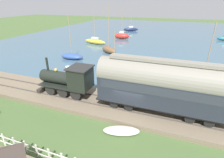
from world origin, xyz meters
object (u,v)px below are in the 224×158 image
(sailboat_navy, at_px, (131,29))
(beached_dinghy, at_px, (121,131))
(passenger_coach, at_px, (162,85))
(sailboat_white, at_px, (114,66))
(steam_locomotive, at_px, (69,79))
(sailboat_yellow, at_px, (95,41))
(rowboat_off_pier, at_px, (162,70))
(rowboat_near_shore, at_px, (159,79))
(rowboat_far_out, at_px, (70,68))
(sailboat_brown, at_px, (109,50))
(sailboat_gray, at_px, (202,83))
(sailboat_blue, at_px, (72,56))
(sailboat_red, at_px, (122,36))

(sailboat_navy, relative_size, beached_dinghy, 1.81)
(passenger_coach, height_order, sailboat_white, sailboat_white)
(steam_locomotive, xyz_separation_m, sailboat_yellow, (23.91, 8.60, -1.65))
(rowboat_off_pier, bearing_deg, steam_locomotive, 137.30)
(passenger_coach, height_order, rowboat_near_shore, passenger_coach)
(rowboat_far_out, bearing_deg, sailboat_yellow, 22.75)
(passenger_coach, bearing_deg, beached_dinghy, 142.95)
(sailboat_brown, bearing_deg, beached_dinghy, -121.94)
(passenger_coach, xyz_separation_m, sailboat_yellow, (23.91, 17.38, -2.46))
(sailboat_gray, relative_size, beached_dinghy, 2.48)
(sailboat_gray, relative_size, sailboat_navy, 1.37)
(beached_dinghy, bearing_deg, sailboat_navy, 13.84)
(sailboat_blue, height_order, sailboat_brown, sailboat_brown)
(sailboat_gray, bearing_deg, steam_locomotive, 126.66)
(sailboat_white, height_order, rowboat_near_shore, sailboat_white)
(steam_locomotive, xyz_separation_m, sailboat_white, (9.47, -1.38, -1.71))
(sailboat_navy, bearing_deg, rowboat_far_out, 157.50)
(sailboat_yellow, height_order, sailboat_brown, sailboat_brown)
(sailboat_blue, relative_size, sailboat_brown, 0.84)
(sailboat_gray, relative_size, rowboat_far_out, 3.71)
(sailboat_gray, bearing_deg, sailboat_white, 86.29)
(sailboat_white, bearing_deg, rowboat_far_out, 139.87)
(sailboat_red, distance_m, sailboat_blue, 20.36)
(sailboat_white, bearing_deg, sailboat_brown, 57.40)
(sailboat_yellow, relative_size, sailboat_navy, 1.55)
(passenger_coach, height_order, sailboat_navy, sailboat_navy)
(sailboat_white, bearing_deg, steam_locomotive, -157.40)
(sailboat_yellow, distance_m, sailboat_navy, 21.90)
(sailboat_white, xyz_separation_m, rowboat_off_pier, (2.05, -6.67, -0.44))
(rowboat_far_out, bearing_deg, passenger_coach, -108.45)
(sailboat_navy, bearing_deg, sailboat_white, 167.27)
(sailboat_gray, bearing_deg, beached_dinghy, 155.40)
(sailboat_gray, relative_size, rowboat_off_pier, 3.55)
(sailboat_blue, distance_m, sailboat_brown, 7.48)
(sailboat_blue, xyz_separation_m, rowboat_near_shore, (-4.11, -15.35, -0.26))
(sailboat_brown, distance_m, rowboat_off_pier, 12.48)
(rowboat_near_shore, bearing_deg, sailboat_navy, 46.01)
(sailboat_yellow, bearing_deg, rowboat_off_pier, -114.70)
(sailboat_navy, bearing_deg, passenger_coach, 173.84)
(sailboat_red, distance_m, beached_dinghy, 36.78)
(passenger_coach, bearing_deg, sailboat_brown, 33.02)
(sailboat_blue, xyz_separation_m, beached_dinghy, (-14.94, -13.71, -0.31))
(passenger_coach, xyz_separation_m, sailboat_blue, (11.81, 16.08, -2.59))
(sailboat_brown, bearing_deg, sailboat_red, 41.49)
(passenger_coach, distance_m, sailboat_brown, 21.30)
(sailboat_gray, distance_m, sailboat_brown, 18.83)
(sailboat_red, distance_m, sailboat_navy, 13.66)
(sailboat_gray, distance_m, rowboat_off_pier, 6.48)
(sailboat_yellow, distance_m, sailboat_blue, 12.17)
(steam_locomotive, height_order, sailboat_gray, sailboat_gray)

